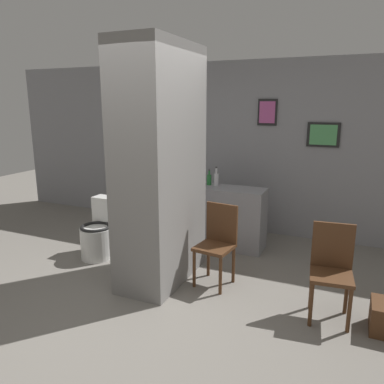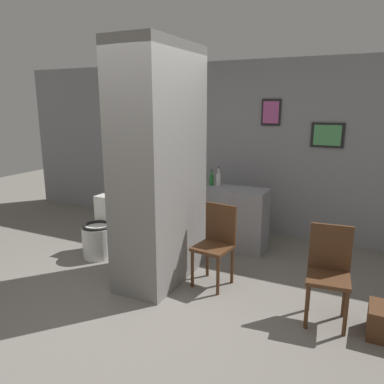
% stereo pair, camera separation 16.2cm
% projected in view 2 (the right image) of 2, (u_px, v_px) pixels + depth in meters
% --- Properties ---
extents(ground_plane, '(14.00, 14.00, 0.00)m').
position_uv_depth(ground_plane, '(133.00, 299.00, 3.89)').
color(ground_plane, slate).
extents(wall_back, '(8.00, 0.09, 2.60)m').
position_uv_depth(wall_back, '(226.00, 147.00, 5.88)').
color(wall_back, gray).
rests_on(wall_back, ground_plane).
extents(pillar_center, '(0.62, 1.19, 2.60)m').
position_uv_depth(pillar_center, '(160.00, 167.00, 4.10)').
color(pillar_center, gray).
rests_on(pillar_center, ground_plane).
extents(counter_shelf, '(1.14, 0.44, 0.85)m').
position_uv_depth(counter_shelf, '(226.00, 217.00, 5.23)').
color(counter_shelf, gray).
rests_on(counter_shelf, ground_plane).
extents(toilet, '(0.41, 0.57, 0.76)m').
position_uv_depth(toilet, '(101.00, 232.00, 4.95)').
color(toilet, white).
rests_on(toilet, ground_plane).
extents(chair_near_pillar, '(0.42, 0.42, 0.90)m').
position_uv_depth(chair_near_pillar, '(216.00, 241.00, 4.13)').
color(chair_near_pillar, '#4C2D19').
rests_on(chair_near_pillar, ground_plane).
extents(chair_by_doorway, '(0.41, 0.41, 0.90)m').
position_uv_depth(chair_by_doorway, '(329.00, 270.00, 3.43)').
color(chair_by_doorway, '#4C2D19').
rests_on(chair_by_doorway, ground_plane).
extents(bicycle, '(1.61, 0.42, 0.71)m').
position_uv_depth(bicycle, '(173.00, 216.00, 5.58)').
color(bicycle, black).
rests_on(bicycle, ground_plane).
extents(bottle_tall, '(0.07, 0.07, 0.27)m').
position_uv_depth(bottle_tall, '(218.00, 179.00, 5.23)').
color(bottle_tall, silver).
rests_on(bottle_tall, counter_shelf).
extents(bottle_short, '(0.07, 0.07, 0.23)m').
position_uv_depth(bottle_short, '(211.00, 179.00, 5.28)').
color(bottle_short, '#267233').
rests_on(bottle_short, counter_shelf).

